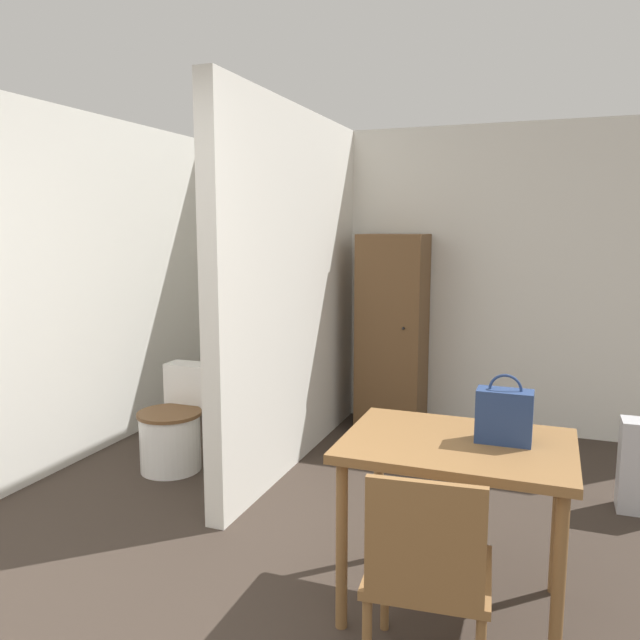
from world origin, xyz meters
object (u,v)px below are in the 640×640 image
Objects in this scene: dining_table at (457,464)px; handbag at (504,415)px; wooden_chair at (427,569)px; wooden_cabinet at (392,333)px; toilet at (175,429)px.

dining_table is 3.25× the size of handbag.
wooden_chair reaches higher than dining_table.
wooden_chair is 0.52× the size of wooden_cabinet.
toilet is 2.54m from handbag.
handbag is at bearing 15.64° from dining_table.
wooden_chair is at bearing -73.66° from wooden_cabinet.
wooden_cabinet is (1.22, 1.40, 0.53)m from toilet.
wooden_chair is 2.84× the size of handbag.
dining_table is at bearing -69.91° from wooden_cabinet.
toilet is at bearing 157.45° from handbag.
wooden_cabinet is at bearing 101.41° from wooden_chair.
handbag is 0.18× the size of wooden_cabinet.
handbag is (0.21, 0.55, 0.44)m from wooden_chair.
handbag is (0.18, 0.05, 0.22)m from dining_table.
wooden_cabinet reaches higher than toilet.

